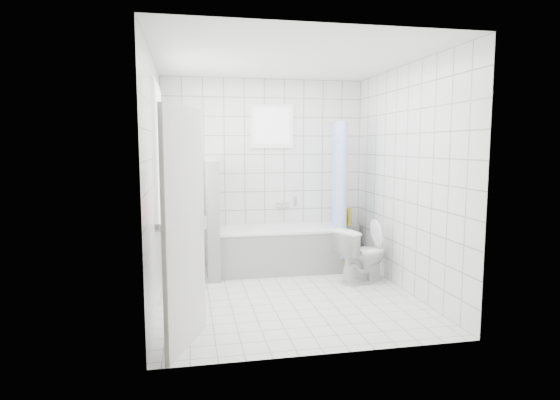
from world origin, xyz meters
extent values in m
plane|color=white|center=(0.00, 0.00, 0.00)|extent=(3.00, 3.00, 0.00)
plane|color=white|center=(0.00, 0.00, 2.60)|extent=(3.00, 3.00, 0.00)
cube|color=white|center=(0.00, 1.50, 1.30)|extent=(2.80, 0.02, 2.60)
cube|color=white|center=(0.00, -1.50, 1.30)|extent=(2.80, 0.02, 2.60)
cube|color=white|center=(-1.40, 0.00, 1.30)|extent=(0.02, 3.00, 2.60)
cube|color=white|center=(1.40, 0.00, 1.30)|extent=(0.02, 3.00, 2.60)
cube|color=white|center=(-1.35, 0.30, 1.60)|extent=(0.01, 0.90, 1.40)
cube|color=white|center=(0.10, 1.46, 1.95)|extent=(0.50, 0.01, 0.50)
cube|color=white|center=(-1.31, 0.30, 0.86)|extent=(0.18, 1.02, 0.08)
cube|color=silver|center=(-1.10, -1.11, 1.00)|extent=(0.34, 0.76, 2.00)
cube|color=white|center=(0.15, 1.12, 0.28)|extent=(1.68, 0.75, 0.55)
cube|color=white|center=(0.15, 1.12, 0.57)|extent=(1.70, 0.77, 0.03)
cube|color=white|center=(-0.77, 1.07, 0.75)|extent=(0.15, 0.85, 1.50)
cube|color=white|center=(1.13, 1.38, 0.28)|extent=(0.40, 0.24, 0.55)
imported|color=white|center=(1.03, 0.37, 0.34)|extent=(0.76, 0.60, 0.68)
cylinder|color=silver|center=(0.94, 1.10, 2.00)|extent=(0.02, 0.80, 0.02)
cube|color=silver|center=(0.25, 1.46, 0.85)|extent=(0.18, 0.06, 0.06)
imported|color=#36D8F5|center=(-1.30, 0.10, 1.00)|extent=(0.12, 0.12, 0.19)
imported|color=white|center=(-1.30, 0.29, 0.97)|extent=(0.12, 0.12, 0.15)
imported|color=white|center=(-1.30, 0.43, 1.04)|extent=(0.15, 0.15, 0.28)
imported|color=#FF638D|center=(-1.30, -0.03, 1.06)|extent=(0.14, 0.15, 0.31)
cylinder|color=#1D26EA|center=(1.20, 1.41, 0.66)|extent=(0.06, 0.06, 0.23)
cylinder|color=red|center=(1.08, 1.38, 0.67)|extent=(0.06, 0.06, 0.24)
cylinder|color=yellow|center=(1.19, 1.29, 0.68)|extent=(0.06, 0.06, 0.25)
cylinder|color=#168732|center=(1.11, 1.28, 0.65)|extent=(0.06, 0.06, 0.20)
camera|label=1|loc=(-1.06, -4.98, 1.69)|focal=30.00mm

